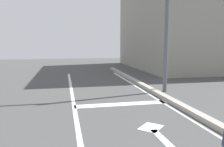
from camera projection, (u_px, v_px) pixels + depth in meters
lane_line_center at (80, 141)px, 4.59m from camera, size 0.12×20.00×0.01m
lane_line_curbside at (209, 130)px, 5.18m from camera, size 0.12×20.00×0.01m
stop_bar at (122, 104)px, 7.35m from camera, size 3.04×0.40×0.01m
lane_arrow_stem at (167, 143)px, 4.52m from camera, size 0.16×1.40×0.01m
lane_arrow_head at (151, 127)px, 5.34m from camera, size 0.71×0.71×0.01m
curb_strip at (219, 126)px, 5.22m from camera, size 0.24×24.00×0.14m
building_block at (213, 14)px, 18.05m from camera, size 12.50×9.92×8.29m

